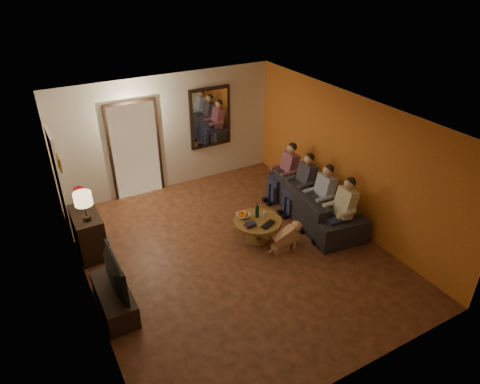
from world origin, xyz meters
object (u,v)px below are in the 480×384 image
dresser (89,233)px  coffee_table (257,230)px  tv_stand (114,299)px  dog (286,237)px  tv (110,274)px  person_d (286,174)px  table_lamp (84,207)px  person_a (342,213)px  person_b (321,198)px  wine_bottle (257,210)px  laptop (270,225)px  bowl (243,216)px  person_c (303,186)px  sofa (315,201)px

dresser → coffee_table: dresser is taller
tv_stand → dog: dog is taller
tv → coffee_table: (2.83, 0.48, -0.46)m
dresser → tv: size_ratio=0.91×
person_d → coffee_table: person_d is taller
table_lamp → person_a: 4.55m
person_b → person_a: bearing=-90.0°
person_b → dog: 1.17m
person_d → wine_bottle: 1.63m
person_d → laptop: person_d is taller
bowl → tv_stand: bearing=-165.2°
person_b → person_d: bearing=90.0°
person_a → coffee_table: size_ratio=1.33×
dresser → person_c: 4.27m
tv → person_c: 4.31m
person_c → person_d: (0.00, 0.60, 0.00)m
laptop → coffee_table: bearing=86.2°
person_a → bowl: person_a is taller
coffee_table → bowl: bowl is taller
bowl → wine_bottle: bearing=-27.6°
tv → person_a: size_ratio=0.83×
person_d → coffee_table: bearing=-142.2°
tv_stand → coffee_table: 2.87m
table_lamp → laptop: bearing=-22.7°
laptop → dresser: bearing=130.2°
table_lamp → bowl: bearing=-15.4°
tv → sofa: (4.30, 0.64, -0.32)m
coffee_table → bowl: 0.38m
dresser → table_lamp: size_ratio=1.69×
person_a → person_d: same height
wine_bottle → tv: bearing=-168.6°
person_c → dresser: bearing=170.4°
person_a → person_d: 1.80m
table_lamp → dog: 3.55m
table_lamp → person_d: 4.23m
coffee_table → laptop: 0.38m
dresser → person_d: size_ratio=0.76×
person_c → dog: person_c is taller
sofa → person_c: bearing=26.8°
sofa → laptop: 1.44m
tv → wine_bottle: tv is taller
sofa → person_d: (-0.10, 0.90, 0.24)m
dog → bowl: (-0.48, 0.72, 0.20)m
table_lamp → bowl: 2.82m
table_lamp → dog: bearing=-24.7°
dresser → sofa: dresser is taller
tv_stand → person_d: 4.49m
table_lamp → person_c: size_ratio=0.45×
tv_stand → sofa: sofa is taller
table_lamp → person_d: bearing=1.5°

